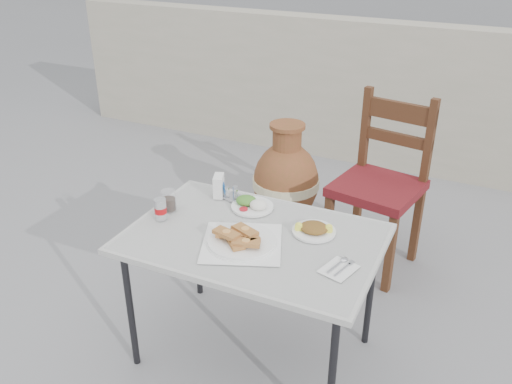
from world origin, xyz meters
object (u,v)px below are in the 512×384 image
at_px(pide_plate, 242,237).
at_px(terracotta_urn, 286,183).
at_px(napkin_holder, 219,186).
at_px(condiment_caddy, 233,195).
at_px(cafe_table, 253,244).
at_px(cola_glass, 169,201).
at_px(salad_rice_plate, 252,204).
at_px(chair, 381,182).
at_px(salad_chopped_plate, 314,229).
at_px(soda_can, 161,209).

bearing_deg(pide_plate, terracotta_urn, 104.56).
xyz_separation_m(napkin_holder, condiment_caddy, (0.08, 0.00, -0.03)).
xyz_separation_m(cafe_table, cola_glass, (-0.47, 0.03, 0.09)).
height_order(salad_rice_plate, cola_glass, cola_glass).
height_order(pide_plate, chair, chair).
relative_size(salad_chopped_plate, terracotta_urn, 0.25).
distance_m(cafe_table, condiment_caddy, 0.37).
distance_m(salad_rice_plate, soda_can, 0.44).
distance_m(soda_can, condiment_caddy, 0.39).
relative_size(salad_rice_plate, condiment_caddy, 1.85).
height_order(pide_plate, salad_rice_plate, pide_plate).
distance_m(pide_plate, cola_glass, 0.47).
height_order(cola_glass, condiment_caddy, cola_glass).
distance_m(salad_chopped_plate, cola_glass, 0.71).
bearing_deg(cola_glass, pide_plate, -14.14).
bearing_deg(cafe_table, condiment_caddy, 132.45).
xyz_separation_m(cafe_table, napkin_holder, (-0.33, 0.27, 0.10)).
height_order(salad_chopped_plate, cola_glass, cola_glass).
distance_m(cafe_table, pide_plate, 0.11).
bearing_deg(soda_can, napkin_holder, 69.03).
bearing_deg(cola_glass, chair, 52.85).
relative_size(pide_plate, napkin_holder, 4.01).
distance_m(napkin_holder, terracotta_urn, 0.96).
relative_size(napkin_holder, terracotta_urn, 0.14).
distance_m(cafe_table, salad_chopped_plate, 0.28).
relative_size(salad_chopped_plate, condiment_caddy, 1.77).
xyz_separation_m(cafe_table, salad_chopped_plate, (0.23, 0.14, 0.06)).
height_order(chair, terracotta_urn, chair).
height_order(napkin_holder, chair, chair).
xyz_separation_m(chair, terracotta_urn, (-0.64, 0.09, -0.18)).
relative_size(condiment_caddy, terracotta_urn, 0.14).
xyz_separation_m(salad_rice_plate, condiment_caddy, (-0.12, 0.04, 0.00)).
relative_size(condiment_caddy, chair, 0.11).
relative_size(salad_chopped_plate, napkin_holder, 1.79).
xyz_separation_m(salad_chopped_plate, condiment_caddy, (-0.48, 0.12, 0.01)).
bearing_deg(cafe_table, napkin_holder, 140.74).
bearing_deg(terracotta_urn, condiment_caddy, -84.20).
bearing_deg(chair, condiment_caddy, -115.22).
distance_m(cola_glass, chair, 1.30).
relative_size(salad_rice_plate, terracotta_urn, 0.27).
height_order(salad_rice_plate, chair, chair).
bearing_deg(napkin_holder, terracotta_urn, 68.89).
relative_size(salad_chopped_plate, soda_can, 1.93).
bearing_deg(napkin_holder, salad_rice_plate, -32.47).
height_order(soda_can, condiment_caddy, soda_can).
bearing_deg(cafe_table, soda_can, -172.82).
bearing_deg(cafe_table, salad_chopped_plate, 32.05).
distance_m(soda_can, cola_glass, 0.09).
xyz_separation_m(pide_plate, soda_can, (-0.44, 0.02, 0.02)).
height_order(cafe_table, napkin_holder, napkin_holder).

